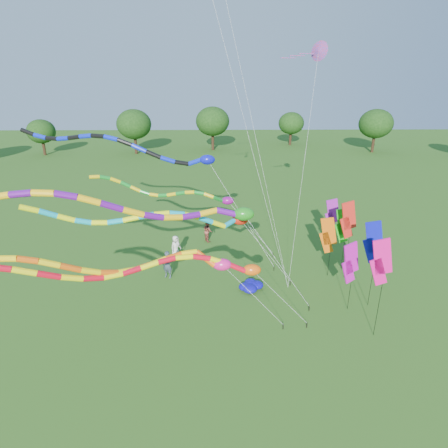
{
  "coord_description": "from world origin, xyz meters",
  "views": [
    {
      "loc": [
        -1.75,
        -15.75,
        12.23
      ],
      "look_at": [
        -1.43,
        3.17,
        4.8
      ],
      "focal_mm": 30.0,
      "sensor_mm": 36.0,
      "label": 1
    }
  ],
  "objects_px": {
    "tube_kite_red": "(160,269)",
    "blue_nylon_heap": "(253,286)",
    "person_b": "(168,265)",
    "person_c": "(208,231)",
    "person_a": "(176,246)",
    "tube_kite_orange": "(139,264)"
  },
  "relations": [
    {
      "from": "person_a",
      "to": "person_b",
      "type": "xyz_separation_m",
      "value": [
        -0.21,
        -3.03,
        0.1
      ]
    },
    {
      "from": "person_b",
      "to": "person_c",
      "type": "height_order",
      "value": "person_b"
    },
    {
      "from": "tube_kite_orange",
      "to": "tube_kite_red",
      "type": "bearing_deg",
      "value": -14.79
    },
    {
      "from": "person_a",
      "to": "person_b",
      "type": "bearing_deg",
      "value": -139.54
    },
    {
      "from": "tube_kite_orange",
      "to": "person_a",
      "type": "relative_size",
      "value": 7.81
    },
    {
      "from": "blue_nylon_heap",
      "to": "person_b",
      "type": "bearing_deg",
      "value": 164.26
    },
    {
      "from": "tube_kite_orange",
      "to": "person_c",
      "type": "xyz_separation_m",
      "value": [
        2.54,
        13.21,
        -3.99
      ]
    },
    {
      "from": "blue_nylon_heap",
      "to": "person_a",
      "type": "bearing_deg",
      "value": 138.81
    },
    {
      "from": "person_c",
      "to": "person_b",
      "type": "bearing_deg",
      "value": 131.01
    },
    {
      "from": "blue_nylon_heap",
      "to": "person_c",
      "type": "bearing_deg",
      "value": 111.87
    },
    {
      "from": "person_a",
      "to": "tube_kite_orange",
      "type": "bearing_deg",
      "value": -137.06
    },
    {
      "from": "tube_kite_orange",
      "to": "person_a",
      "type": "xyz_separation_m",
      "value": [
        0.29,
        10.4,
        -4.02
      ]
    },
    {
      "from": "tube_kite_orange",
      "to": "blue_nylon_heap",
      "type": "bearing_deg",
      "value": 31.95
    },
    {
      "from": "blue_nylon_heap",
      "to": "person_a",
      "type": "height_order",
      "value": "person_a"
    },
    {
      "from": "tube_kite_red",
      "to": "person_b",
      "type": "bearing_deg",
      "value": 80.63
    },
    {
      "from": "tube_kite_orange",
      "to": "person_b",
      "type": "height_order",
      "value": "tube_kite_orange"
    },
    {
      "from": "person_c",
      "to": "tube_kite_red",
      "type": "bearing_deg",
      "value": 146.72
    },
    {
      "from": "tube_kite_orange",
      "to": "person_b",
      "type": "xyz_separation_m",
      "value": [
        0.07,
        7.37,
        -3.92
      ]
    },
    {
      "from": "tube_kite_red",
      "to": "blue_nylon_heap",
      "type": "height_order",
      "value": "tube_kite_red"
    },
    {
      "from": "person_b",
      "to": "person_c",
      "type": "relative_size",
      "value": 1.08
    },
    {
      "from": "person_a",
      "to": "person_b",
      "type": "relative_size",
      "value": 0.89
    },
    {
      "from": "tube_kite_orange",
      "to": "blue_nylon_heap",
      "type": "height_order",
      "value": "tube_kite_orange"
    }
  ]
}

